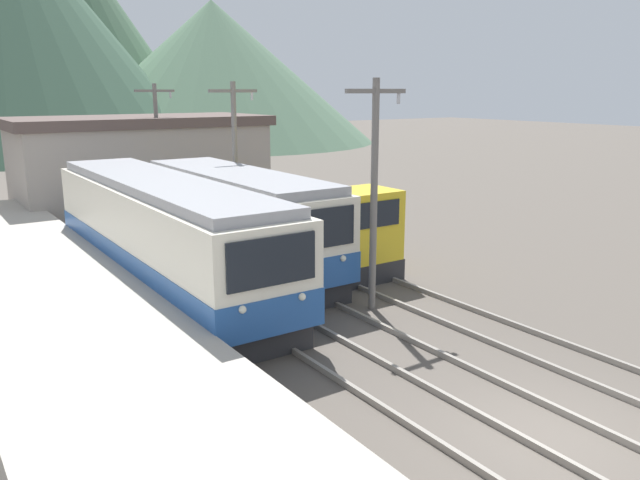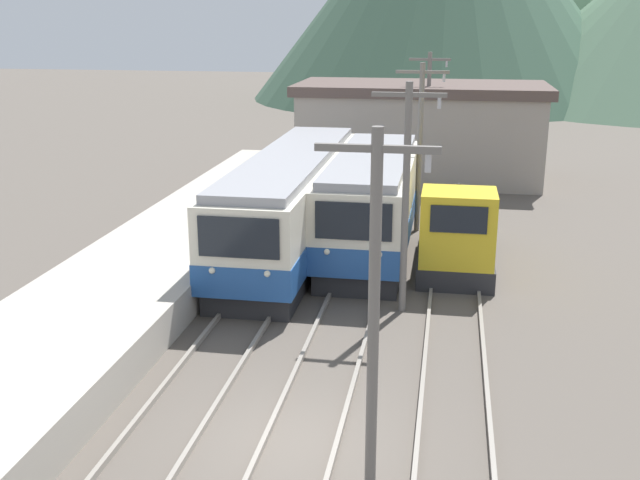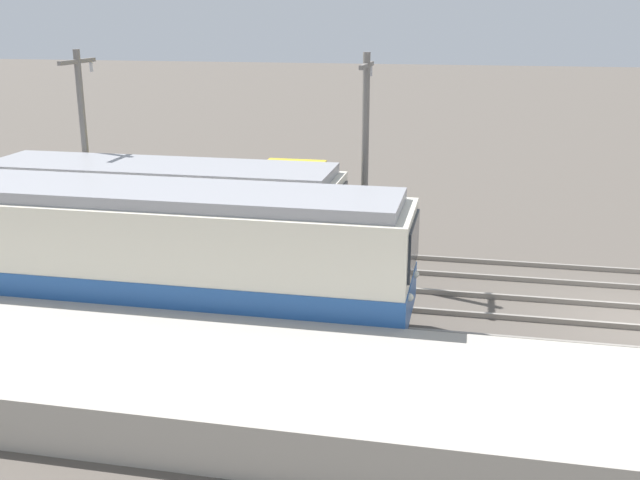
% 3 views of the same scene
% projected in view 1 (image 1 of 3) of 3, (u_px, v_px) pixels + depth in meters
% --- Properties ---
extents(ground_plane, '(200.00, 200.00, 0.00)m').
position_uv_depth(ground_plane, '(555.00, 441.00, 11.25)').
color(ground_plane, '#564F47').
extents(track_center, '(1.54, 60.00, 0.14)m').
position_uv_depth(track_center, '(562.00, 434.00, 11.34)').
color(track_center, gray).
rests_on(track_center, ground).
extents(commuter_train_left, '(2.84, 13.90, 3.52)m').
position_uv_depth(commuter_train_left, '(163.00, 239.00, 19.51)').
color(commuter_train_left, '#28282B').
rests_on(commuter_train_left, ground).
extents(commuter_train_center, '(2.84, 10.26, 3.51)m').
position_uv_depth(commuter_train_center, '(237.00, 226.00, 21.35)').
color(commuter_train_center, '#28282B').
rests_on(commuter_train_center, ground).
extents(shunting_locomotive, '(2.40, 5.94, 3.00)m').
position_uv_depth(shunting_locomotive, '(330.00, 234.00, 22.05)').
color(shunting_locomotive, '#28282B').
rests_on(shunting_locomotive, ground).
extents(catenary_mast_mid, '(2.00, 0.20, 6.49)m').
position_uv_depth(catenary_mast_mid, '(374.00, 187.00, 17.29)').
color(catenary_mast_mid, slate).
rests_on(catenary_mast_mid, ground).
extents(catenary_mast_far, '(2.00, 0.20, 6.49)m').
position_uv_depth(catenary_mast_far, '(235.00, 159.00, 24.15)').
color(catenary_mast_far, slate).
rests_on(catenary_mast_far, ground).
extents(catenary_mast_distant, '(2.00, 0.20, 6.49)m').
position_uv_depth(catenary_mast_distant, '(158.00, 144.00, 31.01)').
color(catenary_mast_distant, slate).
rests_on(catenary_mast_distant, ground).
extents(station_building, '(12.60, 6.30, 4.88)m').
position_uv_depth(station_building, '(141.00, 164.00, 32.29)').
color(station_building, gray).
rests_on(station_building, ground).
extents(mountain_backdrop, '(60.51, 46.87, 25.98)m').
position_uv_depth(mountain_backdrop, '(86.00, 41.00, 69.95)').
color(mountain_backdrop, '#517056').
rests_on(mountain_backdrop, ground).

